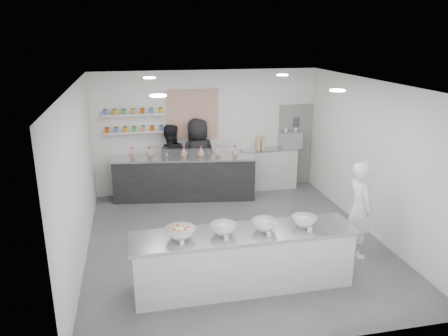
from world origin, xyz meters
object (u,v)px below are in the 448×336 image
(back_bar, at_px, (185,178))
(staff_left, at_px, (170,161))
(espresso_ledge, at_px, (269,168))
(espresso_machine, at_px, (290,140))
(staff_right, at_px, (198,157))
(woman_prep, at_px, (360,209))
(prep_counter, at_px, (244,259))

(back_bar, distance_m, staff_left, 0.55)
(espresso_ledge, xyz_separation_m, staff_left, (-2.51, -0.08, 0.37))
(espresso_machine, height_order, staff_right, staff_right)
(espresso_machine, distance_m, staff_left, 3.08)
(back_bar, height_order, staff_right, staff_right)
(staff_right, bearing_deg, espresso_machine, 164.07)
(espresso_machine, relative_size, staff_left, 0.30)
(staff_left, height_order, staff_right, staff_right)
(woman_prep, bearing_deg, espresso_machine, -1.59)
(espresso_ledge, height_order, staff_left, staff_left)
(prep_counter, xyz_separation_m, back_bar, (-0.42, 3.98, 0.05))
(espresso_machine, bearing_deg, espresso_ledge, 180.00)
(prep_counter, height_order, espresso_machine, espresso_machine)
(espresso_machine, height_order, woman_prep, woman_prep)
(espresso_ledge, bearing_deg, back_bar, -171.48)
(prep_counter, distance_m, woman_prep, 2.37)
(prep_counter, height_order, staff_left, staff_left)
(back_bar, relative_size, espresso_ledge, 2.39)
(espresso_ledge, bearing_deg, staff_left, -178.19)
(back_bar, bearing_deg, prep_counter, -75.35)
(back_bar, xyz_separation_m, staff_left, (-0.31, 0.25, 0.37))
(prep_counter, bearing_deg, espresso_machine, 61.41)
(prep_counter, relative_size, espresso_ledge, 2.48)
(espresso_machine, xyz_separation_m, staff_left, (-3.06, -0.08, -0.35))
(prep_counter, relative_size, staff_right, 1.83)
(staff_right, bearing_deg, back_bar, 15.90)
(back_bar, bearing_deg, staff_right, 42.30)
(back_bar, distance_m, woman_prep, 4.33)
(espresso_machine, xyz_separation_m, woman_prep, (-0.07, -3.71, -0.37))
(woman_prep, bearing_deg, back_bar, 37.89)
(back_bar, xyz_separation_m, espresso_ledge, (2.20, 0.33, 0.00))
(back_bar, relative_size, staff_right, 1.76)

